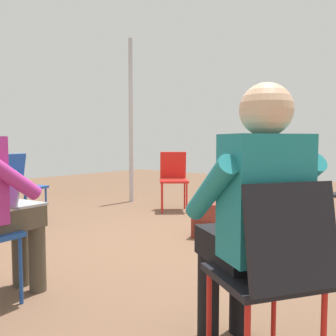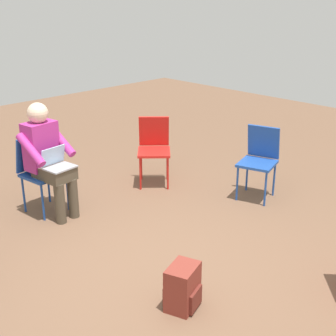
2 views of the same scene
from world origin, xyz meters
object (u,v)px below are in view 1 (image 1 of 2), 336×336
at_px(chair_southeast, 174,176).
at_px(person_in_teal, 253,211).
at_px(chair_northwest, 274,268).
at_px(chair_east, 20,183).
at_px(backpack_near_laptop_user, 207,222).

xyz_separation_m(chair_southeast, person_in_teal, (-2.60, 2.75, 0.20)).
distance_m(chair_southeast, person_in_teal, 3.79).
height_order(chair_northwest, person_in_teal, person_in_teal).
xyz_separation_m(chair_southeast, chair_east, (0.96, 1.84, 0.00)).
height_order(chair_east, person_in_teal, person_in_teal).
xyz_separation_m(chair_southeast, chair_northwest, (-2.74, 2.84, 0.00)).
distance_m(chair_east, person_in_teal, 3.68).
bearing_deg(backpack_near_laptop_user, person_in_teal, 128.19).
height_order(chair_southeast, chair_northwest, same).
distance_m(chair_southeast, chair_northwest, 3.95).
xyz_separation_m(chair_east, person_in_teal, (-3.56, 0.91, 0.20)).
bearing_deg(chair_northwest, chair_east, 107.93).
bearing_deg(backpack_near_laptop_user, chair_southeast, -39.33).
distance_m(chair_northwest, backpack_near_laptop_user, 2.40).
relative_size(chair_northwest, chair_east, 1.00).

